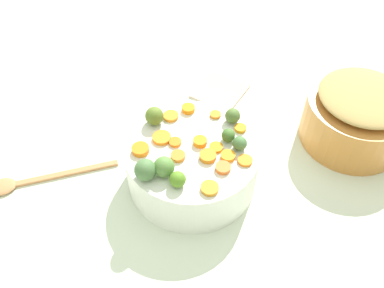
% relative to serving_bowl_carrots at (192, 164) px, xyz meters
% --- Properties ---
extents(tabletop, '(2.40, 2.40, 0.02)m').
position_rel_serving_bowl_carrots_xyz_m(tabletop, '(0.03, 0.05, -0.06)').
color(tabletop, silver).
rests_on(tabletop, ground).
extents(serving_bowl_carrots, '(0.28, 0.28, 0.11)m').
position_rel_serving_bowl_carrots_xyz_m(serving_bowl_carrots, '(0.00, 0.00, 0.00)').
color(serving_bowl_carrots, white).
rests_on(serving_bowl_carrots, tabletop).
extents(metal_pot, '(0.24, 0.24, 0.12)m').
position_rel_serving_bowl_carrots_xyz_m(metal_pot, '(0.26, 0.32, 0.00)').
color(metal_pot, '#C77D38').
rests_on(metal_pot, tabletop).
extents(stuffing_mound, '(0.21, 0.21, 0.03)m').
position_rel_serving_bowl_carrots_xyz_m(stuffing_mound, '(0.26, 0.32, 0.08)').
color(stuffing_mound, tan).
rests_on(stuffing_mound, metal_pot).
extents(carrot_slice_0, '(0.04, 0.04, 0.01)m').
position_rel_serving_bowl_carrots_xyz_m(carrot_slice_0, '(0.04, -0.01, 0.06)').
color(carrot_slice_0, orange).
rests_on(carrot_slice_0, serving_bowl_carrots).
extents(carrot_slice_1, '(0.04, 0.04, 0.01)m').
position_rel_serving_bowl_carrots_xyz_m(carrot_slice_1, '(0.11, 0.02, 0.06)').
color(carrot_slice_1, orange).
rests_on(carrot_slice_1, serving_bowl_carrots).
extents(carrot_slice_2, '(0.03, 0.03, 0.01)m').
position_rel_serving_bowl_carrots_xyz_m(carrot_slice_2, '(-0.01, 0.11, 0.06)').
color(carrot_slice_2, orange).
rests_on(carrot_slice_2, serving_bowl_carrots).
extents(carrot_slice_3, '(0.04, 0.04, 0.01)m').
position_rel_serving_bowl_carrots_xyz_m(carrot_slice_3, '(0.08, -0.02, 0.06)').
color(carrot_slice_3, orange).
rests_on(carrot_slice_3, serving_bowl_carrots).
extents(carrot_slice_4, '(0.04, 0.04, 0.01)m').
position_rel_serving_bowl_carrots_xyz_m(carrot_slice_4, '(0.04, 0.02, 0.06)').
color(carrot_slice_4, orange).
rests_on(carrot_slice_4, serving_bowl_carrots).
extents(carrot_slice_5, '(0.05, 0.05, 0.01)m').
position_rel_serving_bowl_carrots_xyz_m(carrot_slice_5, '(-0.07, -0.01, 0.06)').
color(carrot_slice_5, orange).
rests_on(carrot_slice_5, serving_bowl_carrots).
extents(carrot_slice_6, '(0.03, 0.03, 0.01)m').
position_rel_serving_bowl_carrots_xyz_m(carrot_slice_6, '(-0.07, 0.09, 0.06)').
color(carrot_slice_6, orange).
rests_on(carrot_slice_6, serving_bowl_carrots).
extents(carrot_slice_7, '(0.03, 0.03, 0.01)m').
position_rel_serving_bowl_carrots_xyz_m(carrot_slice_7, '(0.06, 0.10, 0.06)').
color(carrot_slice_7, orange).
rests_on(carrot_slice_7, serving_bowl_carrots).
extents(carrot_slice_8, '(0.03, 0.03, 0.01)m').
position_rel_serving_bowl_carrots_xyz_m(carrot_slice_8, '(-0.01, -0.04, 0.06)').
color(carrot_slice_8, orange).
rests_on(carrot_slice_8, serving_bowl_carrots).
extents(carrot_slice_9, '(0.04, 0.04, 0.01)m').
position_rel_serving_bowl_carrots_xyz_m(carrot_slice_9, '(0.09, -0.07, 0.06)').
color(carrot_slice_9, orange).
rests_on(carrot_slice_9, serving_bowl_carrots).
extents(carrot_slice_10, '(0.04, 0.04, 0.01)m').
position_rel_serving_bowl_carrots_xyz_m(carrot_slice_10, '(-0.08, -0.07, 0.06)').
color(carrot_slice_10, orange).
rests_on(carrot_slice_10, serving_bowl_carrots).
extents(carrot_slice_11, '(0.04, 0.04, 0.01)m').
position_rel_serving_bowl_carrots_xyz_m(carrot_slice_11, '(0.01, 0.02, 0.06)').
color(carrot_slice_11, orange).
rests_on(carrot_slice_11, serving_bowl_carrots).
extents(carrot_slice_12, '(0.04, 0.04, 0.01)m').
position_rel_serving_bowl_carrots_xyz_m(carrot_slice_12, '(0.08, 0.02, 0.06)').
color(carrot_slice_12, orange).
rests_on(carrot_slice_12, serving_bowl_carrots).
extents(carrot_slice_13, '(0.04, 0.04, 0.01)m').
position_rel_serving_bowl_carrots_xyz_m(carrot_slice_13, '(-0.09, 0.05, 0.06)').
color(carrot_slice_13, orange).
rests_on(carrot_slice_13, serving_bowl_carrots).
extents(carrot_slice_14, '(0.03, 0.03, 0.01)m').
position_rel_serving_bowl_carrots_xyz_m(carrot_slice_14, '(-0.04, -0.01, 0.06)').
color(carrot_slice_14, orange).
rests_on(carrot_slice_14, serving_bowl_carrots).
extents(brussels_sprout_0, '(0.03, 0.03, 0.03)m').
position_rel_serving_bowl_carrots_xyz_m(brussels_sprout_0, '(0.05, 0.06, 0.07)').
color(brussels_sprout_0, '#456E2D').
rests_on(brussels_sprout_0, serving_bowl_carrots).
extents(brussels_sprout_1, '(0.04, 0.04, 0.04)m').
position_rel_serving_bowl_carrots_xyz_m(brussels_sprout_1, '(-0.03, -0.11, 0.08)').
color(brussels_sprout_1, '#4E7542').
rests_on(brussels_sprout_1, serving_bowl_carrots).
extents(brussels_sprout_2, '(0.04, 0.04, 0.04)m').
position_rel_serving_bowl_carrots_xyz_m(brussels_sprout_2, '(-0.01, -0.09, 0.08)').
color(brussels_sprout_2, '#57833C').
rests_on(brussels_sprout_2, serving_bowl_carrots).
extents(brussels_sprout_3, '(0.03, 0.03, 0.03)m').
position_rel_serving_bowl_carrots_xyz_m(brussels_sprout_3, '(0.08, 0.05, 0.07)').
color(brussels_sprout_3, '#4B753F').
rests_on(brussels_sprout_3, serving_bowl_carrots).
extents(brussels_sprout_4, '(0.03, 0.03, 0.03)m').
position_rel_serving_bowl_carrots_xyz_m(brussels_sprout_4, '(0.03, 0.11, 0.07)').
color(brussels_sprout_4, '#527033').
rests_on(brussels_sprout_4, serving_bowl_carrots).
extents(brussels_sprout_5, '(0.03, 0.03, 0.03)m').
position_rel_serving_bowl_carrots_xyz_m(brussels_sprout_5, '(0.03, -0.09, 0.07)').
color(brussels_sprout_5, '#578924').
rests_on(brussels_sprout_5, serving_bowl_carrots).
extents(brussels_sprout_6, '(0.04, 0.04, 0.04)m').
position_rel_serving_bowl_carrots_xyz_m(brussels_sprout_6, '(-0.11, 0.02, 0.07)').
color(brussels_sprout_6, '#5C7428').
rests_on(brussels_sprout_6, serving_bowl_carrots).
extents(wooden_spoon, '(0.22, 0.24, 0.01)m').
position_rel_serving_bowl_carrots_xyz_m(wooden_spoon, '(-0.31, -0.21, -0.05)').
color(wooden_spoon, '#B87D4D').
rests_on(wooden_spoon, tabletop).
extents(dish_towel, '(0.13, 0.13, 0.01)m').
position_rel_serving_bowl_carrots_xyz_m(dish_towel, '(-0.09, 0.29, -0.05)').
color(dish_towel, '#C6A996').
rests_on(dish_towel, tabletop).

